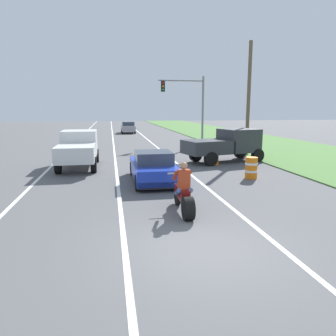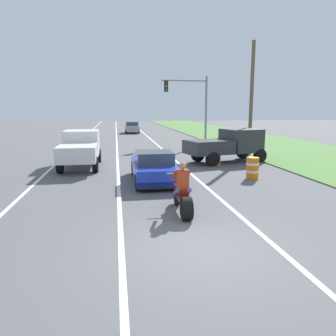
% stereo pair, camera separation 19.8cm
% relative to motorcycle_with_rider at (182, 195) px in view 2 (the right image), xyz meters
% --- Properties ---
extents(ground_plane, '(160.00, 160.00, 0.00)m').
position_rel_motorcycle_with_rider_xyz_m(ground_plane, '(-0.12, -2.64, -0.59)').
color(ground_plane, '#565659').
extents(lane_stripe_left_solid, '(0.14, 120.00, 0.01)m').
position_rel_motorcycle_with_rider_xyz_m(lane_stripe_left_solid, '(-5.52, 17.36, -0.59)').
color(lane_stripe_left_solid, white).
rests_on(lane_stripe_left_solid, ground).
extents(lane_stripe_right_solid, '(0.14, 120.00, 0.01)m').
position_rel_motorcycle_with_rider_xyz_m(lane_stripe_right_solid, '(1.68, 17.36, -0.59)').
color(lane_stripe_right_solid, white).
rests_on(lane_stripe_right_solid, ground).
extents(lane_stripe_centre_dashed, '(0.14, 120.00, 0.01)m').
position_rel_motorcycle_with_rider_xyz_m(lane_stripe_centre_dashed, '(-1.92, 17.36, -0.59)').
color(lane_stripe_centre_dashed, white).
rests_on(lane_stripe_centre_dashed, ground).
extents(grass_verge_right, '(10.00, 120.00, 0.06)m').
position_rel_motorcycle_with_rider_xyz_m(grass_verge_right, '(11.80, 17.36, -0.56)').
color(grass_verge_right, '#517F3D').
rests_on(grass_verge_right, ground).
extents(motorcycle_with_rider, '(0.70, 2.21, 1.62)m').
position_rel_motorcycle_with_rider_xyz_m(motorcycle_with_rider, '(0.00, 0.00, 0.00)').
color(motorcycle_with_rider, black).
rests_on(motorcycle_with_rider, ground).
extents(sports_car_blue, '(1.84, 4.30, 1.37)m').
position_rel_motorcycle_with_rider_xyz_m(sports_car_blue, '(-0.34, 4.65, 0.04)').
color(sports_car_blue, '#1E38B2').
rests_on(sports_car_blue, ground).
extents(pickup_truck_left_lane_white, '(2.02, 4.80, 1.98)m').
position_rel_motorcycle_with_rider_xyz_m(pickup_truck_left_lane_white, '(-3.92, 8.87, 0.51)').
color(pickup_truck_left_lane_white, silver).
rests_on(pickup_truck_left_lane_white, ground).
extents(pickup_truck_right_shoulder_dark_grey, '(5.14, 3.14, 1.98)m').
position_rel_motorcycle_with_rider_xyz_m(pickup_truck_right_shoulder_dark_grey, '(4.75, 9.34, 0.51)').
color(pickup_truck_right_shoulder_dark_grey, '#2D3035').
rests_on(pickup_truck_right_shoulder_dark_grey, ground).
extents(traffic_light_mast_near, '(4.08, 0.34, 6.00)m').
position_rel_motorcycle_with_rider_xyz_m(traffic_light_mast_near, '(4.78, 18.97, 3.37)').
color(traffic_light_mast_near, gray).
rests_on(traffic_light_mast_near, ground).
extents(utility_pole_roadside, '(0.24, 0.24, 7.61)m').
position_rel_motorcycle_with_rider_xyz_m(utility_pole_roadside, '(7.11, 11.73, 3.21)').
color(utility_pole_roadside, brown).
rests_on(utility_pole_roadside, ground).
extents(construction_barrel_nearest, '(0.58, 0.58, 1.00)m').
position_rel_motorcycle_with_rider_xyz_m(construction_barrel_nearest, '(4.23, 4.51, -0.09)').
color(construction_barrel_nearest, orange).
rests_on(construction_barrel_nearest, ground).
extents(construction_barrel_mid, '(0.58, 0.58, 1.00)m').
position_rel_motorcycle_with_rider_xyz_m(construction_barrel_mid, '(3.67, 8.39, -0.09)').
color(construction_barrel_mid, orange).
rests_on(construction_barrel_mid, ground).
extents(distant_car_far_ahead, '(1.80, 4.00, 1.50)m').
position_rel_motorcycle_with_rider_xyz_m(distant_car_far_ahead, '(0.17, 34.41, 0.18)').
color(distant_car_far_ahead, '#99999E').
rests_on(distant_car_far_ahead, ground).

